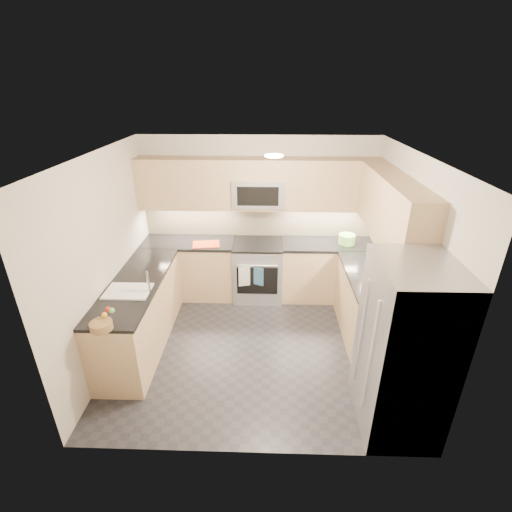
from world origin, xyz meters
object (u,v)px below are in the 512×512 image
gas_range (258,271)px  cutting_board (206,244)px  refrigerator (404,349)px  fruit_basket (101,326)px  utensil_bowl (347,239)px  microwave (258,193)px

gas_range → cutting_board: (-0.79, -0.10, 0.49)m
refrigerator → fruit_basket: (-2.96, 0.17, 0.08)m
fruit_basket → cutting_board: bearing=71.4°
gas_range → refrigerator: 2.86m
utensil_bowl → fruit_basket: (-2.88, -2.27, -0.03)m
refrigerator → cutting_board: (-2.24, 2.32, 0.05)m
microwave → fruit_basket: microwave is taller
microwave → refrigerator: 3.04m
fruit_basket → refrigerator: bearing=-3.4°
gas_range → refrigerator: (1.45, -2.43, 0.45)m
microwave → refrigerator: bearing=-60.4°
microwave → utensil_bowl: bearing=-4.6°
gas_range → microwave: bearing=90.0°
gas_range → utensil_bowl: (1.36, 0.01, 0.56)m
gas_range → cutting_board: size_ratio=2.26×
fruit_basket → microwave: bearing=57.5°
utensil_bowl → cutting_board: 2.16m
cutting_board → fruit_basket: bearing=-108.6°
microwave → fruit_basket: 2.91m
microwave → refrigerator: microwave is taller
refrigerator → fruit_basket: 2.97m
refrigerator → utensil_bowl: refrigerator is taller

